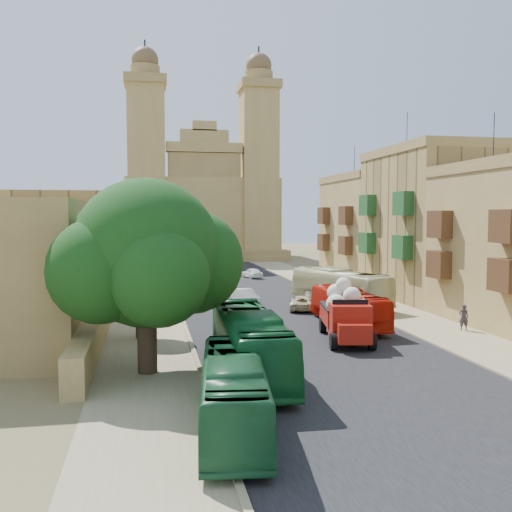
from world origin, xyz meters
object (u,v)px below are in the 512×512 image
object	(u,v)px
car_dkblue	(199,272)
car_white_a	(246,296)
bus_cream_east	(339,287)
church	(201,205)
car_blue_b	(214,266)
bus_green_south	(233,392)
street_tree_a	(139,283)
red_truck	(346,314)
pedestrian_a	(464,317)
car_blue_a	(240,314)
car_white_b	(252,273)
ficus_tree	(148,258)
street_tree_d	(143,253)
olive_pickup	(329,291)
street_tree_c	(142,260)
pedestrian_c	(362,298)
bus_red_east	(348,308)
bus_green_north	(250,343)
car_cream	(302,303)
street_tree_b	(141,273)

from	to	relation	value
car_dkblue	car_white_a	bearing A→B (deg)	-91.72
bus_cream_east	church	bearing A→B (deg)	-101.98
car_blue_b	bus_green_south	bearing A→B (deg)	-98.38
street_tree_a	car_blue_b	distance (m)	43.99
red_truck	bus_cream_east	bearing A→B (deg)	72.46
red_truck	pedestrian_a	distance (m)	8.89
car_blue_a	car_white_b	size ratio (longest dim) A/B	0.96
ficus_tree	car_white_b	size ratio (longest dim) A/B	2.58
street_tree_d	olive_pickup	bearing A→B (deg)	-54.36
street_tree_d	bus_cream_east	bearing A→B (deg)	-57.32
street_tree_c	car_dkblue	xyz separation A→B (m)	(6.71, 10.40, -2.34)
street_tree_d	bus_green_south	world-z (taller)	street_tree_d
car_white_a	pedestrian_c	distance (m)	9.82
church	pedestrian_c	size ratio (longest dim) A/B	21.60
bus_red_east	bus_cream_east	bearing A→B (deg)	-108.72
church	street_tree_d	size ratio (longest dim) A/B	8.19
car_white_a	car_dkblue	world-z (taller)	car_dkblue
olive_pickup	car_white_b	world-z (taller)	olive_pickup
car_blue_a	car_blue_b	size ratio (longest dim) A/B	1.01
bus_red_east	car_dkblue	size ratio (longest dim) A/B	1.95
church	street_tree_d	world-z (taller)	church
bus_green_north	car_blue_b	size ratio (longest dim) A/B	3.19
street_tree_c	car_dkblue	bearing A→B (deg)	57.18
bus_green_south	car_blue_b	size ratio (longest dim) A/B	2.67
car_cream	church	bearing A→B (deg)	-71.08
street_tree_b	pedestrian_a	distance (m)	25.06
olive_pickup	pedestrian_c	world-z (taller)	pedestrian_c
street_tree_d	bus_cream_east	distance (m)	30.59
street_tree_c	car_blue_a	xyz separation A→B (m)	(6.94, -20.13, -2.43)
olive_pickup	car_cream	distance (m)	5.99
church	street_tree_b	bearing A→B (deg)	-100.38
car_blue_a	bus_cream_east	bearing A→B (deg)	56.88
ficus_tree	red_truck	bearing A→B (deg)	22.78
car_cream	bus_green_north	bearing A→B (deg)	83.46
church	street_tree_c	world-z (taller)	church
bus_cream_east	car_dkblue	distance (m)	26.05
church	bus_red_east	size ratio (longest dim) A/B	3.92
car_blue_b	street_tree_c	bearing A→B (deg)	-119.29
church	bus_green_north	bearing A→B (deg)	-93.57
bus_cream_east	car_white_a	distance (m)	8.05
street_tree_c	car_blue_a	distance (m)	21.44
red_truck	ficus_tree	bearing A→B (deg)	-157.22
street_tree_c	olive_pickup	world-z (taller)	street_tree_c
ficus_tree	bus_green_north	size ratio (longest dim) A/B	0.85
bus_red_east	car_dkblue	bearing A→B (deg)	-80.87
bus_green_north	bus_red_east	world-z (taller)	bus_green_north
car_blue_a	car_blue_b	xyz separation A→B (m)	(2.56, 38.99, -0.03)
car_blue_b	bus_green_north	bearing A→B (deg)	-97.20
street_tree_d	pedestrian_c	distance (m)	32.93
street_tree_a	pedestrian_c	xyz separation A→B (m)	(17.72, 8.33, -2.61)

